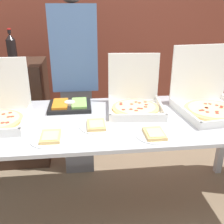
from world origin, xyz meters
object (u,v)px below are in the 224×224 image
Objects in this scene: soda_bottle at (12,48)px; pizza_box_far_right at (135,100)px; paper_plate_front_right at (51,137)px; paper_plate_front_left at (96,125)px; veggie_tray at (70,105)px; person_guest_cap at (76,79)px; paper_plate_front_center at (155,134)px; pizza_box_far_left at (209,101)px.

pizza_box_far_right is at bearing -35.80° from soda_bottle.
paper_plate_front_left is at bearing 25.33° from paper_plate_front_right.
veggie_tray is at bearing -51.01° from soda_bottle.
person_guest_cap reaches higher than paper_plate_front_left.
veggie_tray is 1.04× the size of soda_bottle.
paper_plate_front_center is 1.07m from person_guest_cap.
paper_plate_front_center is 0.77m from veggie_tray.
paper_plate_front_center is at bearing -80.13° from pizza_box_far_right.
soda_bottle reaches higher than veggie_tray.
pizza_box_far_right is at bearing 42.64° from paper_plate_front_left.
paper_plate_front_right is at bearing -154.67° from paper_plate_front_left.
paper_plate_front_right is 0.92m from person_guest_cap.
soda_bottle is (-1.06, 0.77, 0.30)m from pizza_box_far_right.
soda_bottle is at bearing -25.94° from person_guest_cap.
pizza_box_far_right is 0.74m from paper_plate_front_right.
pizza_box_far_right is 0.66m from person_guest_cap.
pizza_box_far_left is at bearing 15.62° from paper_plate_front_right.
pizza_box_far_right is 0.44m from paper_plate_front_left.
veggie_tray reaches higher than paper_plate_front_center.
paper_plate_front_right is 0.32m from paper_plate_front_left.
person_guest_cap is (-0.50, 0.94, 0.12)m from paper_plate_front_center.
veggie_tray is (0.10, 0.51, 0.01)m from paper_plate_front_right.
person_guest_cap is (0.15, 0.90, 0.12)m from paper_plate_front_right.
paper_plate_front_right is 0.14× the size of person_guest_cap.
paper_plate_front_left is 0.71× the size of soda_bottle.
pizza_box_far_right is 0.57m from pizza_box_far_left.
veggie_tray is at bearing 78.87° from paper_plate_front_right.
pizza_box_far_left is 2.38× the size of paper_plate_front_center.
veggie_tray is at bearing 134.93° from paper_plate_front_center.
pizza_box_far_right is at bearing -8.89° from veggie_tray.
paper_plate_front_right is 0.52m from veggie_tray.
paper_plate_front_left is (-0.32, -0.29, -0.06)m from pizza_box_far_right.
paper_plate_front_left is (-0.35, 0.17, 0.00)m from paper_plate_front_center.
pizza_box_far_right is 0.25× the size of person_guest_cap.
pizza_box_far_right is 1.82× the size of paper_plate_front_right.
pizza_box_far_left is at bearing -9.78° from veggie_tray.
paper_plate_front_right and paper_plate_front_left have the same top height.
pizza_box_far_left is at bearing 12.19° from paper_plate_front_left.
pizza_box_far_left is 1.21m from paper_plate_front_right.
soda_bottle is at bearing 149.63° from pizza_box_far_right.
person_guest_cap is (0.05, 0.39, 0.11)m from veggie_tray.
paper_plate_front_right is at bearing -69.12° from soda_bottle.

